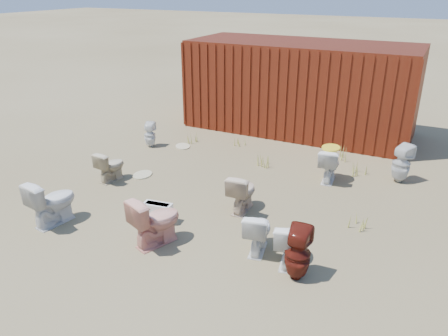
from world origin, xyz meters
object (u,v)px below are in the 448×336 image
at_px(toilet_front_pink, 156,220).
at_px(toilet_back_yellowlid, 329,165).
at_px(toilet_front_a, 52,201).
at_px(toilet_back_beige_right, 242,192).
at_px(shipping_container, 300,87).
at_px(toilet_front_e, 289,242).
at_px(toilet_front_c, 258,231).
at_px(toilet_back_e, 401,164).
at_px(toilet_back_beige_left, 111,166).
at_px(toilet_back_a, 150,135).
at_px(toilet_front_maroon, 298,254).
at_px(loose_tank, 158,213).

xyz_separation_m(toilet_front_pink, toilet_back_yellowlid, (1.82, 3.61, -0.05)).
relative_size(toilet_front_a, toilet_back_beige_right, 1.13).
distance_m(shipping_container, toilet_front_e, 6.55).
height_order(shipping_container, toilet_front_e, shipping_container).
bearing_deg(toilet_back_beige_right, toilet_front_c, 121.47).
bearing_deg(toilet_back_e, toilet_back_beige_right, 76.74).
xyz_separation_m(shipping_container, toilet_back_beige_right, (0.60, -5.05, -0.83)).
relative_size(toilet_front_c, toilet_back_beige_left, 1.06).
relative_size(toilet_front_pink, toilet_back_yellowlid, 1.15).
height_order(toilet_front_e, toilet_back_a, toilet_front_e).
height_order(toilet_front_c, toilet_back_e, toilet_back_e).
xyz_separation_m(toilet_front_pink, toilet_back_e, (3.15, 4.23, -0.01)).
xyz_separation_m(toilet_back_a, toilet_back_beige_right, (3.48, -1.98, 0.05)).
height_order(toilet_front_e, toilet_back_beige_right, toilet_back_beige_right).
height_order(toilet_front_maroon, toilet_front_e, toilet_front_maroon).
distance_m(shipping_container, toilet_back_beige_right, 5.15).
distance_m(toilet_front_e, toilet_back_yellowlid, 3.17).
xyz_separation_m(toilet_front_pink, loose_tank, (-0.38, 0.58, -0.24)).
height_order(toilet_front_c, loose_tank, toilet_front_c).
relative_size(shipping_container, toilet_back_yellowlid, 8.28).
xyz_separation_m(shipping_container, toilet_front_maroon, (2.12, -6.51, -0.80)).
xyz_separation_m(shipping_container, toilet_front_pink, (-0.15, -6.67, -0.78)).
height_order(toilet_front_pink, toilet_front_e, toilet_front_pink).
bearing_deg(toilet_back_beige_left, shipping_container, -108.83).
bearing_deg(toilet_front_pink, shipping_container, -70.11).
bearing_deg(toilet_front_maroon, toilet_back_e, -105.17).
height_order(toilet_front_a, toilet_front_pink, toilet_front_pink).
xyz_separation_m(toilet_front_a, toilet_back_beige_right, (2.69, 1.89, -0.05)).
height_order(toilet_back_yellowlid, loose_tank, toilet_back_yellowlid).
distance_m(toilet_front_pink, toilet_front_e, 2.09).
distance_m(toilet_front_maroon, toilet_front_e, 0.37).
distance_m(toilet_front_maroon, toilet_back_beige_right, 2.11).
bearing_deg(toilet_back_yellowlid, shipping_container, -66.57).
height_order(toilet_front_pink, toilet_back_a, toilet_front_pink).
bearing_deg(toilet_front_c, loose_tank, -12.57).
xyz_separation_m(toilet_front_a, toilet_front_e, (3.99, 0.72, -0.06)).
bearing_deg(shipping_container, toilet_back_yellowlid, -61.38).
relative_size(toilet_back_beige_right, toilet_back_yellowlid, 1.01).
distance_m(toilet_front_a, toilet_front_pink, 1.97).
distance_m(toilet_front_c, toilet_back_beige_right, 1.32).
relative_size(toilet_front_e, toilet_back_a, 1.12).
bearing_deg(toilet_front_maroon, loose_tank, -11.92).
height_order(toilet_front_e, toilet_back_e, toilet_back_e).
relative_size(toilet_front_maroon, loose_tank, 1.60).
bearing_deg(toilet_front_pink, toilet_back_e, -105.49).
bearing_deg(toilet_front_e, toilet_back_a, -44.93).
xyz_separation_m(toilet_front_c, toilet_back_beige_left, (-3.75, 1.01, -0.02)).
bearing_deg(loose_tank, toilet_front_e, -11.67).
bearing_deg(toilet_front_maroon, toilet_back_yellowlid, -85.50).
distance_m(shipping_container, toilet_back_e, 3.94).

